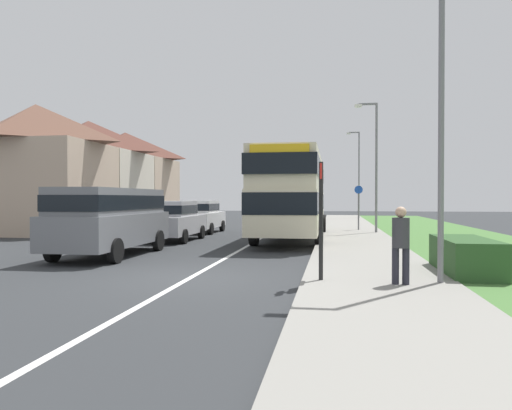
% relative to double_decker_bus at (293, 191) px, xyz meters
% --- Properties ---
extents(ground_plane, '(120.00, 120.00, 0.00)m').
position_rel_double_decker_bus_xyz_m(ground_plane, '(-1.47, -10.98, -2.14)').
color(ground_plane, '#2D3033').
extents(lane_marking_centre, '(0.14, 60.00, 0.01)m').
position_rel_double_decker_bus_xyz_m(lane_marking_centre, '(-1.47, -2.98, -2.14)').
color(lane_marking_centre, silver).
rests_on(lane_marking_centre, ground_plane).
extents(pavement_near_side, '(3.20, 68.00, 0.12)m').
position_rel_double_decker_bus_xyz_m(pavement_near_side, '(2.73, -4.98, -2.08)').
color(pavement_near_side, gray).
rests_on(pavement_near_side, ground_plane).
extents(grass_verge_seaward, '(6.00, 68.00, 0.08)m').
position_rel_double_decker_bus_xyz_m(grass_verge_seaward, '(7.03, -4.98, -2.10)').
color(grass_verge_seaward, '#477538').
rests_on(grass_verge_seaward, ground_plane).
extents(roadside_hedge, '(1.10, 2.86, 0.90)m').
position_rel_double_decker_bus_xyz_m(roadside_hedge, '(4.83, -9.84, -1.69)').
color(roadside_hedge, '#2D5128').
rests_on(roadside_hedge, ground_plane).
extents(double_decker_bus, '(2.80, 11.31, 3.70)m').
position_rel_double_decker_bus_xyz_m(double_decker_bus, '(0.00, 0.00, 0.00)').
color(double_decker_bus, beige).
rests_on(double_decker_bus, ground_plane).
extents(parked_van_grey, '(2.11, 5.52, 2.14)m').
position_rel_double_decker_bus_xyz_m(parked_van_grey, '(-5.21, -7.18, -0.86)').
color(parked_van_grey, slate).
rests_on(parked_van_grey, ground_plane).
extents(parked_car_silver, '(1.89, 4.29, 1.71)m').
position_rel_double_decker_bus_xyz_m(parked_car_silver, '(-4.99, -1.59, -1.21)').
color(parked_car_silver, '#B7B7BC').
rests_on(parked_car_silver, ground_plane).
extents(parked_car_white, '(1.87, 4.20, 1.72)m').
position_rel_double_decker_bus_xyz_m(parked_car_white, '(-5.16, 3.46, -1.20)').
color(parked_car_white, silver).
rests_on(parked_car_white, ground_plane).
extents(pedestrian_at_stop, '(0.34, 0.34, 1.67)m').
position_rel_double_decker_bus_xyz_m(pedestrian_at_stop, '(3.11, -11.82, -1.17)').
color(pedestrian_at_stop, '#23232D').
rests_on(pedestrian_at_stop, ground_plane).
extents(bus_stop_sign, '(0.09, 0.52, 2.60)m').
position_rel_double_decker_bus_xyz_m(bus_stop_sign, '(1.53, -11.50, -0.60)').
color(bus_stop_sign, black).
rests_on(bus_stop_sign, ground_plane).
extents(cycle_route_sign, '(0.44, 0.08, 2.52)m').
position_rel_double_decker_bus_xyz_m(cycle_route_sign, '(3.14, 5.47, -0.72)').
color(cycle_route_sign, slate).
rests_on(cycle_route_sign, ground_plane).
extents(street_lamp_near, '(1.14, 0.20, 6.86)m').
position_rel_double_decker_bus_xyz_m(street_lamp_near, '(3.83, -11.46, 1.83)').
color(street_lamp_near, slate).
rests_on(street_lamp_near, ground_plane).
extents(street_lamp_mid, '(1.14, 0.20, 6.63)m').
position_rel_double_decker_bus_xyz_m(street_lamp_mid, '(3.80, 3.56, 1.71)').
color(street_lamp_mid, slate).
rests_on(street_lamp_mid, ground_plane).
extents(street_lamp_far, '(1.14, 0.20, 7.64)m').
position_rel_double_decker_bus_xyz_m(street_lamp_far, '(3.89, 22.19, 2.23)').
color(street_lamp_far, slate).
rests_on(street_lamp_far, ground_plane).
extents(house_terrace_far_side, '(6.66, 16.62, 6.71)m').
position_rel_double_decker_bus_xyz_m(house_terrace_far_side, '(-13.49, 7.22, 1.21)').
color(house_terrace_far_side, '#C1A88E').
rests_on(house_terrace_far_side, ground_plane).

